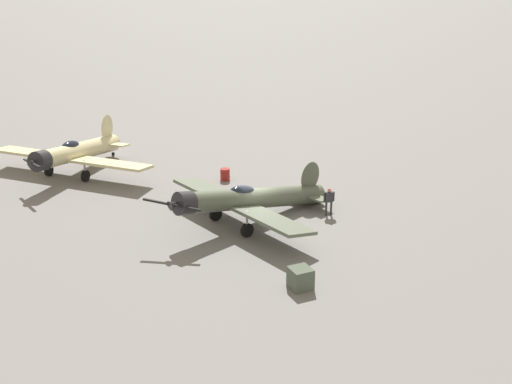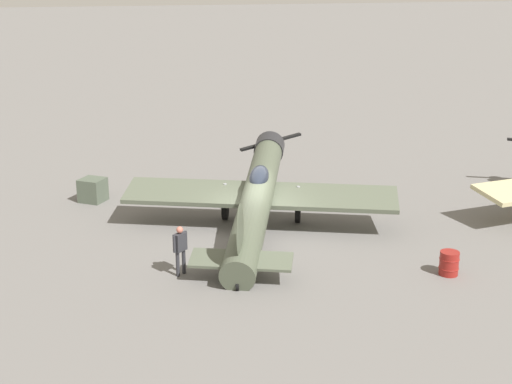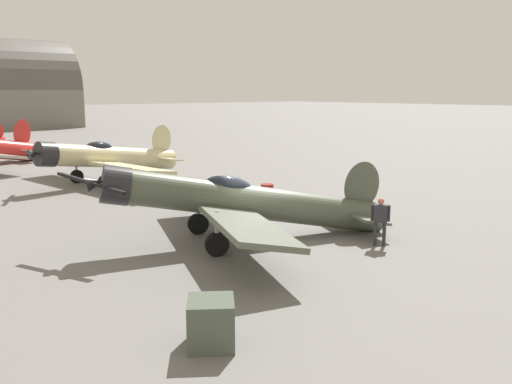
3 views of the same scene
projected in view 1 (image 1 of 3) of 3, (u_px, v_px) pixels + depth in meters
ground_plane at (256, 221)px, 40.30m from camera, size 400.00×400.00×0.00m
airplane_foreground at (249, 199)px, 39.47m from camera, size 10.76×10.82×3.13m
airplane_mid_apron at (75, 153)px, 47.63m from camera, size 10.00×12.31×3.39m
ground_crew_mechanic at (329, 199)px, 40.71m from camera, size 0.48×0.55×1.73m
equipment_crate at (300, 278)px, 32.38m from camera, size 1.40×1.41×1.04m
fuel_drum at (225, 174)px, 46.85m from camera, size 0.68×0.68×0.83m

